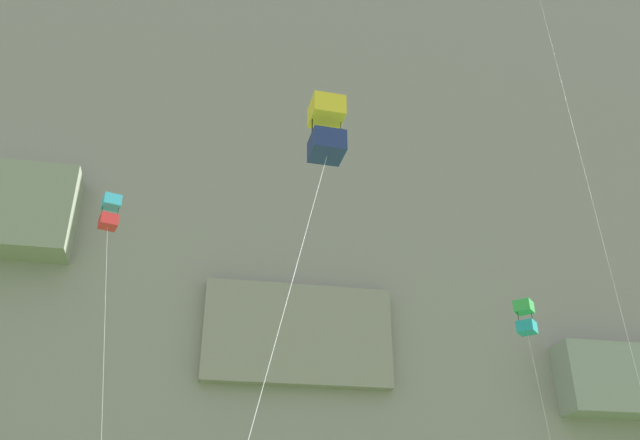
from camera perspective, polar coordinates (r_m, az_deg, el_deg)
cliff_face at (r=65.50m, az=-3.60°, el=-2.69°), size 180.00×29.83×61.47m
kite_box_low_right at (r=15.61m, az=0.56°, el=7.76°), size 3.36×5.23×13.07m
kite_box_high_right at (r=25.12m, az=-17.57°, el=0.52°), size 2.39×3.54×15.23m
kite_box_mid_left at (r=34.33m, az=17.19°, el=-8.02°), size 1.16×2.67×14.87m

